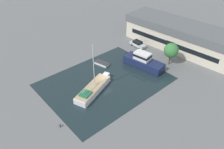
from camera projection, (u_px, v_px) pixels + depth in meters
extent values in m
plane|color=slate|center=(105.00, 82.00, 48.25)|extent=(440.00, 440.00, 0.00)
cube|color=#19282D|center=(105.00, 82.00, 48.25)|extent=(20.00, 26.32, 0.01)
cube|color=beige|center=(179.00, 39.00, 59.98)|extent=(30.72, 11.96, 4.86)
cube|color=#565B60|center=(181.00, 27.00, 57.97)|extent=(31.64, 12.32, 2.09)
cube|color=black|center=(170.00, 47.00, 57.64)|extent=(2.40, 0.28, 3.40)
cube|color=black|center=(170.00, 44.00, 57.08)|extent=(25.40, 2.35, 1.22)
cylinder|color=brown|center=(170.00, 60.00, 53.42)|extent=(0.32, 0.32, 2.51)
sphere|color=#387A3D|center=(171.00, 50.00, 51.93)|extent=(3.52, 3.52, 3.52)
cube|color=silver|center=(138.00, 44.00, 61.26)|extent=(4.81, 1.95, 0.71)
cube|color=black|center=(138.00, 42.00, 60.98)|extent=(2.51, 1.69, 0.65)
cube|color=black|center=(141.00, 44.00, 60.22)|extent=(0.06, 1.51, 0.52)
cylinder|color=black|center=(144.00, 47.00, 60.99)|extent=(0.60, 0.21, 0.60)
cylinder|color=black|center=(140.00, 48.00, 60.09)|extent=(0.60, 0.21, 0.60)
cylinder|color=black|center=(136.00, 43.00, 62.82)|extent=(0.60, 0.21, 0.60)
cylinder|color=black|center=(132.00, 45.00, 61.92)|extent=(0.60, 0.21, 0.60)
cube|color=white|center=(93.00, 89.00, 45.01)|extent=(6.00, 10.14, 1.26)
cube|color=white|center=(106.00, 76.00, 48.95)|extent=(1.59, 1.56, 1.26)
cube|color=tan|center=(93.00, 87.00, 44.62)|extent=(5.76, 9.74, 0.08)
cylinder|color=silver|center=(94.00, 66.00, 42.42)|extent=(0.16, 0.16, 9.36)
cylinder|color=silver|center=(89.00, 87.00, 42.91)|extent=(1.64, 4.17, 0.12)
cube|color=#236647|center=(85.00, 94.00, 42.58)|extent=(2.57, 2.69, 0.30)
cube|color=#19234C|center=(144.00, 63.00, 52.62)|extent=(10.33, 4.81, 1.93)
cube|color=black|center=(143.00, 66.00, 53.09)|extent=(10.43, 4.89, 0.18)
cube|color=white|center=(142.00, 56.00, 51.81)|extent=(4.10, 2.93, 1.73)
cube|color=black|center=(142.00, 55.00, 51.71)|extent=(4.18, 3.01, 0.55)
cube|color=white|center=(102.00, 64.00, 53.74)|extent=(3.83, 2.35, 0.62)
cube|color=#333338|center=(102.00, 62.00, 53.54)|extent=(4.00, 2.47, 0.08)
cylinder|color=#47474C|center=(60.00, 126.00, 37.56)|extent=(0.30, 0.30, 0.45)
sphere|color=#47474C|center=(60.00, 125.00, 37.38)|extent=(0.33, 0.33, 0.33)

